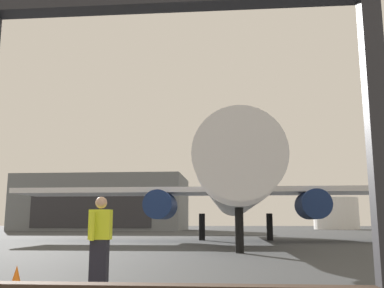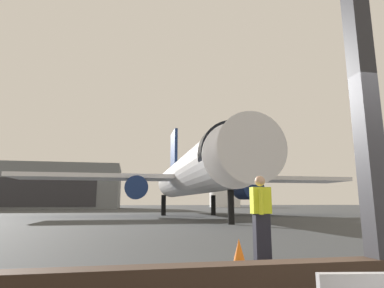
% 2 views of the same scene
% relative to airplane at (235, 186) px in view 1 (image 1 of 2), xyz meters
% --- Properties ---
extents(ground_plane, '(220.00, 220.00, 0.00)m').
position_rel_airplane_xyz_m(ground_plane, '(-3.11, 14.52, -3.68)').
color(ground_plane, '#383A3D').
extents(airplane, '(30.74, 29.82, 10.52)m').
position_rel_airplane_xyz_m(airplane, '(0.00, 0.00, 0.00)').
color(airplane, silver).
rests_on(airplane, ground).
extents(ground_crew_worker, '(0.40, 0.54, 1.74)m').
position_rel_airplane_xyz_m(ground_crew_worker, '(-2.79, -21.87, -2.78)').
color(ground_crew_worker, black).
rests_on(ground_crew_worker, ground).
extents(traffic_cone, '(0.36, 0.36, 0.60)m').
position_rel_airplane_xyz_m(traffic_cone, '(-3.72, -23.14, -3.40)').
color(traffic_cone, orange).
rests_on(traffic_cone, ground).
extents(distant_hangar, '(25.69, 15.27, 8.49)m').
position_rel_airplane_xyz_m(distant_hangar, '(-20.54, 40.07, 0.56)').
color(distant_hangar, slate).
rests_on(distant_hangar, ground).
extents(fuel_storage_tank, '(8.01, 8.01, 5.66)m').
position_rel_airplane_xyz_m(fuel_storage_tank, '(18.88, 52.77, -0.85)').
color(fuel_storage_tank, white).
rests_on(fuel_storage_tank, ground).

